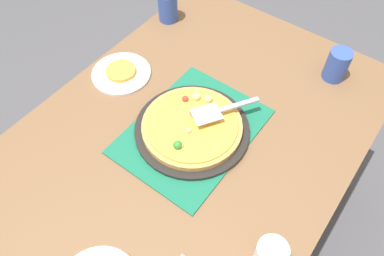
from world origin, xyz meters
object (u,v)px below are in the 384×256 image
object	(u,v)px
plate_far_right	(121,73)
cup_far	(337,65)
pizza_pan	(192,129)
pizza	(192,125)
pizza_server	(220,110)
cup_corner	(168,7)
served_slice_right	(121,71)

from	to	relation	value
plate_far_right	cup_far	size ratio (longest dim) A/B	1.83
pizza_pan	cup_far	xyz separation A→B (m)	(0.51, -0.27, 0.05)
pizza	pizza_server	distance (m)	0.10
pizza	pizza_server	size ratio (longest dim) A/B	1.52
cup_corner	pizza_server	world-z (taller)	cup_corner
cup_corner	pizza_server	bearing A→B (deg)	-124.45
pizza_pan	pizza_server	xyz separation A→B (m)	(0.08, -0.05, 0.06)
served_slice_right	cup_far	distance (m)	0.79
pizza_pan	served_slice_right	size ratio (longest dim) A/B	3.45
pizza	plate_far_right	size ratio (longest dim) A/B	1.50
served_slice_right	cup_far	world-z (taller)	cup_far
cup_corner	served_slice_right	bearing A→B (deg)	-169.95
pizza	cup_far	bearing A→B (deg)	-27.71
plate_far_right	pizza_server	world-z (taller)	pizza_server
pizza_pan	plate_far_right	size ratio (longest dim) A/B	1.73
pizza_server	cup_corner	bearing A→B (deg)	55.55
pizza	pizza_pan	bearing A→B (deg)	-143.67
pizza	cup_corner	world-z (taller)	cup_corner
pizza_pan	cup_far	size ratio (longest dim) A/B	3.17
pizza	cup_corner	distance (m)	0.60
pizza	cup_far	world-z (taller)	cup_far
plate_far_right	pizza	bearing A→B (deg)	-98.21
plate_far_right	served_slice_right	bearing A→B (deg)	0.00
served_slice_right	pizza_server	bearing A→B (deg)	-86.23
served_slice_right	cup_far	size ratio (longest dim) A/B	0.92
cup_corner	plate_far_right	bearing A→B (deg)	-169.95
served_slice_right	cup_corner	bearing A→B (deg)	10.05
cup_far	pizza_server	distance (m)	0.48
cup_far	pizza_server	bearing A→B (deg)	153.46
pizza	served_slice_right	bearing A→B (deg)	81.79
pizza_pan	cup_far	bearing A→B (deg)	-27.59
pizza_pan	cup_corner	world-z (taller)	cup_corner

